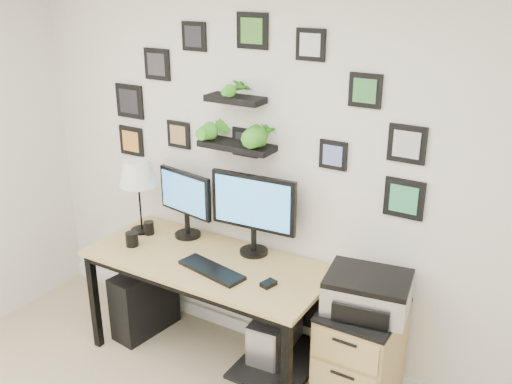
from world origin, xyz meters
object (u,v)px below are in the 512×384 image
Objects in this scene: pc_tower_grey at (275,344)px; file_cabinet at (359,357)px; monitor_right at (253,208)px; table_lamp at (138,175)px; desk at (215,275)px; monitor_left at (185,199)px; printer at (367,293)px; mug at (132,239)px; pc_tower_black at (145,301)px.

pc_tower_grey is 0.57m from file_cabinet.
pc_tower_grey is at bearing -30.92° from monitor_right.
file_cabinet is at bearing 1.90° from pc_tower_grey.
monitor_right is 1.12× the size of table_lamp.
desk is 3.36× the size of monitor_left.
pc_tower_grey is 0.80m from printer.
monitor_left is 1.52m from file_cabinet.
desk is 1.04m from file_cabinet.
table_lamp is at bearing -163.81° from monitor_left.
file_cabinet is at bearing 6.83° from mug.
table_lamp is at bearing 173.22° from desk.
file_cabinet is at bearing 3.34° from desk.
monitor_left is 0.53m from monitor_right.
mug is 0.20× the size of pc_tower_black.
pc_tower_black is 1.72m from printer.
file_cabinet is (1.58, 0.19, -0.46)m from mug.
pc_tower_black is (-0.80, -0.21, -0.83)m from monitor_right.
monitor_left is 1.13m from pc_tower_grey.
pc_tower_grey is (1.05, 0.06, -0.01)m from pc_tower_black.
desk is 0.88m from table_lamp.
pc_tower_grey is at bearing 5.21° from desk.
file_cabinet is (1.35, -0.12, -0.69)m from monitor_left.
desk is 16.65× the size of mug.
pc_tower_black is at bearing -143.73° from monitor_left.
pc_tower_grey is at bearing -2.16° from table_lamp.
mug reaches higher than pc_tower_black.
desk is 0.62m from mug.
mug is at bearing -64.27° from table_lamp.
printer is (1.37, -0.11, -0.25)m from monitor_left.
monitor_right is 1.22× the size of pc_tower_grey.
monitor_right reaches higher than file_cabinet.
pc_tower_grey is (0.26, -0.15, -0.84)m from monitor_right.
table_lamp reaches higher than monitor_left.
monitor_right is 6.11× the size of mug.
monitor_right is at bearing 7.36° from table_lamp.
monitor_right reaches higher than mug.
table_lamp is 0.79× the size of file_cabinet.
desk is at bearing -176.66° from file_cabinet.
desk is at bearing -26.51° from monitor_left.
pc_tower_black is at bearing -178.46° from desk.
printer is at bearing 23.51° from file_cabinet.
file_cabinet is at bearing -0.80° from table_lamp.
mug is at bearing -173.17° from file_cabinet.
table_lamp is at bearing 179.44° from printer.
mug is 0.14× the size of file_cabinet.
table_lamp is (-0.69, 0.08, 0.55)m from desk.
pc_tower_black is at bearing -176.95° from pc_tower_grey.
monitor_left reaches higher than file_cabinet.
mug is 1.18m from pc_tower_grey.
desk is at bearing 12.66° from mug.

